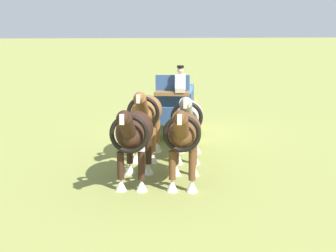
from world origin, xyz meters
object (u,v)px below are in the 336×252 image
Objects in this scene: show_wagon at (175,104)px; draft_horse_rear_near at (188,118)px; draft_horse_rear_off at (146,114)px; draft_horse_lead_near at (183,134)px; draft_horse_lead_off at (134,133)px.

draft_horse_rear_near is at bearing 0.20° from show_wagon.
draft_horse_rear_off reaches higher than draft_horse_lead_near.
draft_horse_lead_off is (-0.23, -1.28, -0.00)m from draft_horse_lead_near.
draft_horse_lead_near is 1.30m from draft_horse_lead_off.
draft_horse_rear_near is 1.30m from draft_horse_rear_off.
draft_horse_rear_off is (3.46, -1.27, 0.26)m from show_wagon.
draft_horse_lead_near is at bearing -3.96° from show_wagon.
draft_horse_rear_near is 1.00× the size of draft_horse_lead_near.
show_wagon is 6.26m from draft_horse_lead_off.
draft_horse_lead_near is at bearing -9.87° from draft_horse_rear_near.
draft_horse_lead_off is at bearing -15.87° from show_wagon.
draft_horse_rear_near is 0.96× the size of draft_horse_lead_off.
draft_horse_rear_off reaches higher than draft_horse_rear_near.
draft_horse_rear_off is 0.99× the size of draft_horse_lead_near.
draft_horse_lead_off is at bearing -9.87° from draft_horse_rear_off.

